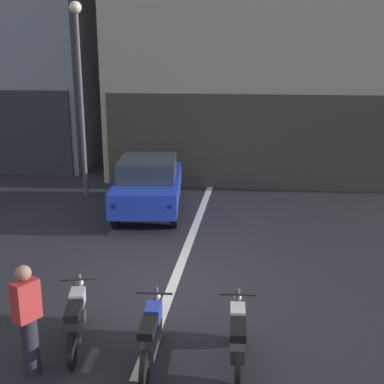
{
  "coord_description": "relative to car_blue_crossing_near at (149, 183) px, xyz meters",
  "views": [
    {
      "loc": [
        1.57,
        -8.8,
        4.4
      ],
      "look_at": [
        0.13,
        2.0,
        1.4
      ],
      "focal_mm": 46.12,
      "sensor_mm": 36.0,
      "label": 1
    }
  ],
  "objects": [
    {
      "name": "car_blue_crossing_near",
      "position": [
        0.0,
        0.0,
        0.0
      ],
      "size": [
        2.26,
        4.29,
        1.64
      ],
      "color": "black",
      "rests_on": "ground"
    },
    {
      "name": "motorcycle_silver_row_leftmost",
      "position": [
        0.35,
        -6.81,
        -0.43
      ],
      "size": [
        0.57,
        1.64,
        0.98
      ],
      "color": "black",
      "rests_on": "ground"
    },
    {
      "name": "motorcycle_white_row_centre",
      "position": [
        2.86,
        -7.0,
        -0.43
      ],
      "size": [
        0.55,
        1.67,
        0.98
      ],
      "color": "black",
      "rests_on": "ground"
    },
    {
      "name": "street_lamp",
      "position": [
        -2.4,
        1.42,
        2.81
      ],
      "size": [
        0.36,
        0.36,
        5.98
      ],
      "color": "#47474C",
      "rests_on": "ground"
    },
    {
      "name": "motorcycle_blue_row_left_mid",
      "position": [
        1.61,
        -7.12,
        -0.43
      ],
      "size": [
        0.55,
        1.67,
        0.98
      ],
      "color": "black",
      "rests_on": "ground"
    },
    {
      "name": "lane_centre_line",
      "position": [
        1.48,
        1.38,
        -0.88
      ],
      "size": [
        0.2,
        18.0,
        0.01
      ],
      "primitive_type": "cube",
      "color": "silver",
      "rests_on": "ground"
    },
    {
      "name": "person_by_motorcycles",
      "position": [
        -0.04,
        -7.61,
        -0.03
      ],
      "size": [
        0.37,
        0.42,
        1.67
      ],
      "color": "#23232D",
      "rests_on": "ground"
    },
    {
      "name": "ground_plane",
      "position": [
        1.48,
        -4.62,
        -0.89
      ],
      "size": [
        120.0,
        120.0,
        0.0
      ],
      "primitive_type": "plane",
      "color": "#232328"
    }
  ]
}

